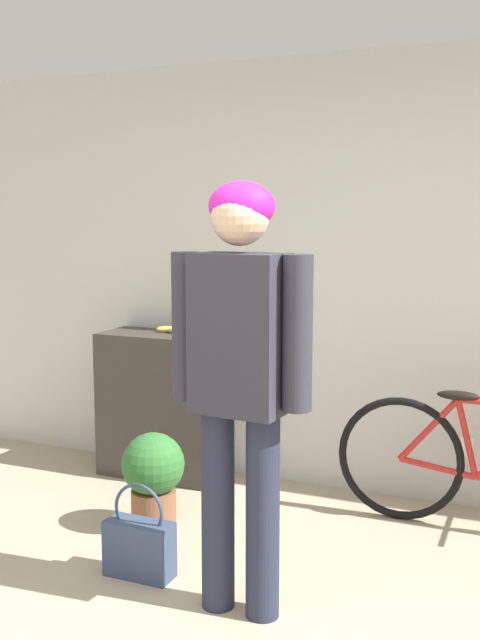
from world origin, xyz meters
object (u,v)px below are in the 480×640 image
(banana, at_px, (177,330))
(handbag, at_px, (139,546))
(person, at_px, (240,357))
(potted_plant, at_px, (153,476))

(banana, relative_size, handbag, 0.70)
(person, xyz_separation_m, potted_plant, (-0.75, 0.58, -0.79))
(person, distance_m, banana, 1.77)
(handbag, bearing_deg, person, -9.95)
(person, xyz_separation_m, banana, (-1.05, 1.42, -0.15))
(handbag, bearing_deg, banana, 110.66)
(banana, bearing_deg, handbag, -69.34)
(person, distance_m, handbag, 1.10)
(banana, bearing_deg, person, -53.51)
(person, distance_m, potted_plant, 1.24)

